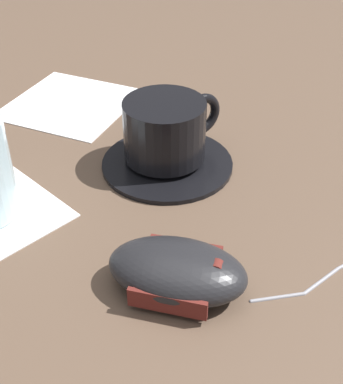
% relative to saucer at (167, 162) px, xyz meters
% --- Properties ---
extents(ground_plane, '(3.00, 3.00, 0.00)m').
position_rel_saucer_xyz_m(ground_plane, '(-0.04, 0.02, -0.00)').
color(ground_plane, brown).
extents(saucer, '(0.14, 0.14, 0.01)m').
position_rel_saucer_xyz_m(saucer, '(0.00, 0.00, 0.00)').
color(saucer, black).
rests_on(saucer, ground).
extents(coffee_cup, '(0.11, 0.08, 0.06)m').
position_rel_saucer_xyz_m(coffee_cup, '(0.01, 0.00, 0.04)').
color(coffee_cup, black).
rests_on(coffee_cup, saucer).
extents(computer_mouse, '(0.08, 0.12, 0.04)m').
position_rel_saucer_xyz_m(computer_mouse, '(-0.15, -0.08, 0.01)').
color(computer_mouse, black).
rests_on(computer_mouse, ground).
extents(napkin_spare, '(0.15, 0.15, 0.00)m').
position_rel_saucer_xyz_m(napkin_spare, '(0.07, 0.17, -0.00)').
color(napkin_spare, white).
rests_on(napkin_spare, ground).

